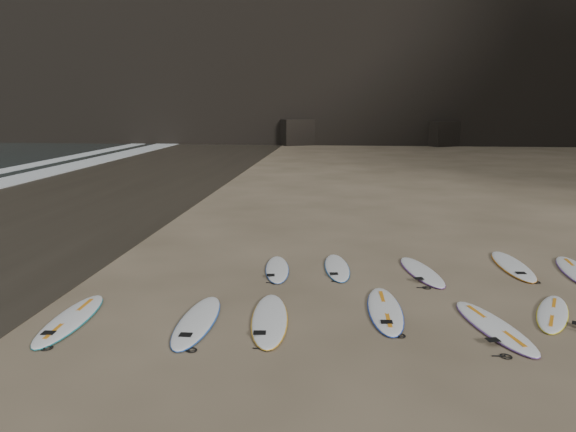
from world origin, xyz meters
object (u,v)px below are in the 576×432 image
Objects in this scene: surfboard_3 at (494,326)px; surfboard_5 at (277,269)px; surfboard_4 at (553,313)px; surfboard_6 at (337,267)px; surfboard_0 at (197,321)px; surfboard_7 at (422,271)px; surfboard_1 at (270,319)px; surfboard_8 at (513,265)px; surfboard_2 at (385,309)px; surfboard_11 at (70,319)px.

surfboard_3 is 1.16× the size of surfboard_5.
surfboard_4 is 5.02m from surfboard_6.
surfboard_0 is 5.87m from surfboard_7.
surfboard_8 is at bearing 30.47° from surfboard_1.
surfboard_2 is 3.25m from surfboard_4.
surfboard_3 is 1.18× the size of surfboard_4.
surfboard_0 is 1.05× the size of surfboard_7.
surfboard_8 is at bearing 31.46° from surfboard_0.
surfboard_11 is (-9.38, -4.50, -0.00)m from surfboard_8.
surfboard_8 reaches higher than surfboard_2.
surfboard_1 reaches higher than surfboard_5.
surfboard_2 is 1.16× the size of surfboard_5.
surfboard_6 is (-0.99, 2.84, -0.00)m from surfboard_2.
surfboard_1 reaches higher than surfboard_3.
surfboard_7 reaches higher than surfboard_6.
surfboard_0 is 0.98× the size of surfboard_8.
surfboard_7 is (4.62, 3.62, -0.00)m from surfboard_0.
surfboard_5 is 5.93m from surfboard_8.
surfboard_1 is 3.76m from surfboard_6.
surfboard_11 is (-4.98, -3.94, 0.01)m from surfboard_6.
surfboard_11 is at bearing -150.53° from surfboard_4.
surfboard_8 reaches higher than surfboard_4.
surfboard_0 is at bearing -129.76° from surfboard_6.
surfboard_11 is at bearing -147.24° from surfboard_6.
surfboard_8 reaches higher than surfboard_3.
surfboard_4 is (5.46, 0.87, -0.01)m from surfboard_1.
surfboard_5 is 5.07m from surfboard_11.
surfboard_3 reaches higher than surfboard_4.
surfboard_1 is at bearing -149.24° from surfboard_4.
surfboard_6 is at bearing 107.43° from surfboard_2.
surfboard_4 is 0.98× the size of surfboard_5.
surfboard_4 is 0.84× the size of surfboard_11.
surfboard_3 is 4.33m from surfboard_8.
surfboard_8 is (3.41, 3.41, 0.00)m from surfboard_2.
surfboard_7 is (-0.87, 3.34, -0.00)m from surfboard_3.
surfboard_3 is (5.49, 0.28, -0.00)m from surfboard_0.
surfboard_0 is 1.18× the size of surfboard_4.
surfboard_5 is at bearing 44.33° from surfboard_11.
surfboard_6 is 0.93× the size of surfboard_7.
surfboard_2 is 1.04× the size of surfboard_7.
surfboard_6 is 2.06m from surfboard_7.
surfboard_1 is 1.02× the size of surfboard_11.
surfboard_5 is at bearing 127.80° from surfboard_3.
surfboard_11 is (-3.51, -3.66, 0.01)m from surfboard_5.
surfboard_8 is (5.62, 4.12, -0.00)m from surfboard_1.
surfboard_11 reaches higher than surfboard_5.
surfboard_3 is at bearing 1.30° from surfboard_11.
surfboard_3 is 1.55m from surfboard_4.
surfboard_0 is 1.12× the size of surfboard_6.
surfboard_7 is (1.06, 2.68, -0.00)m from surfboard_2.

